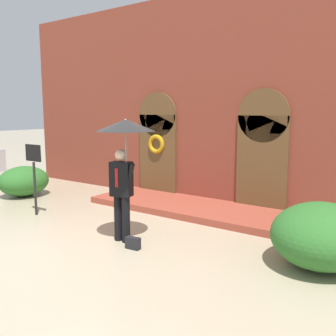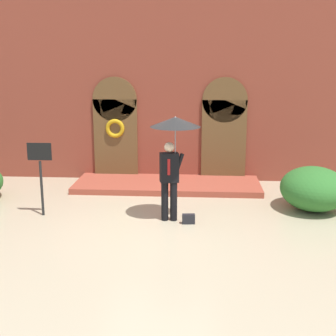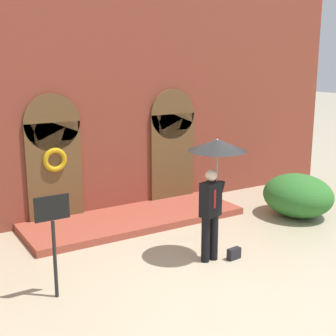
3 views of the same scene
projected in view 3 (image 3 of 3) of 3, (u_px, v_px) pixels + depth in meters
The scene contains 6 objects.
ground_plane at pixel (211, 270), 8.61m from camera, with size 80.00×80.00×0.00m, color tan.
building_facade at pixel (112, 106), 11.46m from camera, with size 14.00×2.30×5.60m.
person_with_umbrella at pixel (216, 163), 8.64m from camera, with size 1.10×1.10×2.36m.
handbag at pixel (234, 254), 9.06m from camera, with size 0.28×0.12×0.22m, color black.
sign_post at pixel (53, 230), 7.38m from camera, with size 0.56×0.06×1.72m.
shrub_right at pixel (298, 195), 11.49m from camera, with size 1.60×1.78×1.04m, color #2D6B28.
Camera 3 is at (-4.83, -6.38, 3.79)m, focal length 50.00 mm.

